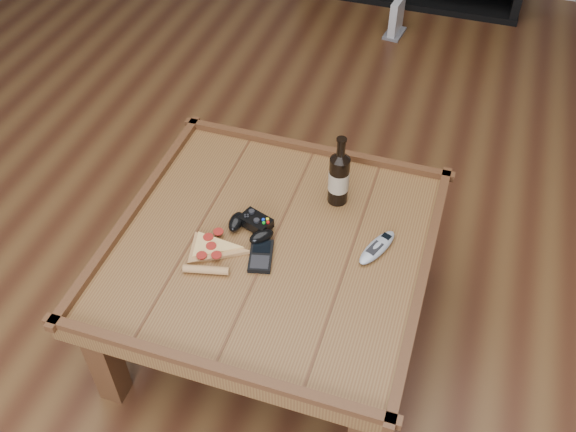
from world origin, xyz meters
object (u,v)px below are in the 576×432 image
(beer_bottle, at_px, (339,177))
(smartphone, at_px, (261,256))
(remote_control, at_px, (377,247))
(game_console, at_px, (396,19))
(pizza_slice, at_px, (211,251))
(game_controller, at_px, (252,226))
(coffee_table, at_px, (272,255))

(beer_bottle, xyz_separation_m, smartphone, (-0.16, -0.33, -0.10))
(remote_control, distance_m, game_console, 2.19)
(pizza_slice, bearing_deg, game_controller, 42.37)
(smartphone, height_order, remote_control, remote_control)
(remote_control, bearing_deg, game_console, 120.62)
(beer_bottle, bearing_deg, smartphone, -116.09)
(game_controller, distance_m, game_console, 2.21)
(coffee_table, distance_m, game_controller, 0.12)
(coffee_table, height_order, game_controller, game_controller)
(beer_bottle, bearing_deg, game_console, 94.11)
(smartphone, relative_size, game_console, 0.65)
(coffee_table, bearing_deg, remote_control, 13.09)
(coffee_table, xyz_separation_m, beer_bottle, (0.15, 0.26, 0.17))
(coffee_table, height_order, beer_bottle, beer_bottle)
(game_console, bearing_deg, game_controller, -85.11)
(coffee_table, relative_size, game_console, 4.68)
(game_controller, height_order, game_console, game_controller)
(game_controller, height_order, pizza_slice, game_controller)
(smartphone, distance_m, remote_control, 0.37)
(game_controller, relative_size, pizza_slice, 0.61)
(game_controller, distance_m, smartphone, 0.12)
(smartphone, xyz_separation_m, remote_control, (0.34, 0.14, 0.00))
(beer_bottle, height_order, pizza_slice, beer_bottle)
(smartphone, xyz_separation_m, game_console, (0.02, 2.28, -0.36))
(game_controller, xyz_separation_m, smartphone, (0.07, -0.10, -0.01))
(coffee_table, bearing_deg, smartphone, -99.52)
(remote_control, bearing_deg, game_controller, -151.83)
(remote_control, xyz_separation_m, game_console, (-0.32, 2.13, -0.36))
(pizza_slice, height_order, smartphone, pizza_slice)
(pizza_slice, relative_size, remote_control, 1.51)
(beer_bottle, bearing_deg, game_controller, -135.05)
(coffee_table, height_order, remote_control, same)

